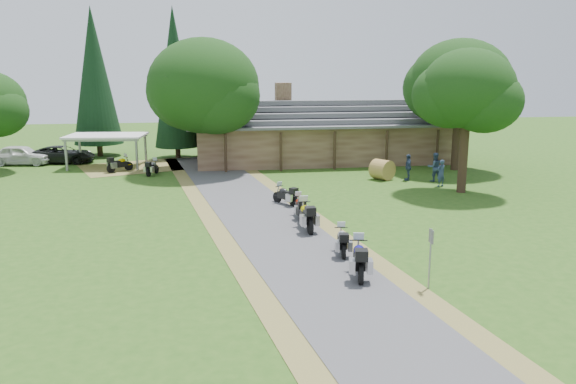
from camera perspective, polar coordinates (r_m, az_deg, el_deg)
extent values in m
plane|color=#2A5217|center=(22.00, 1.55, -6.89)|extent=(120.00, 120.00, 0.00)
plane|color=#404042|center=(25.69, -1.19, -4.05)|extent=(51.95, 51.95, 0.00)
imported|color=silver|center=(48.12, -25.49, 3.65)|extent=(3.29, 6.11, 1.94)
imported|color=black|center=(47.74, -21.97, 3.96)|extent=(2.81, 5.56, 2.05)
imported|color=navy|center=(36.65, 15.29, 2.10)|extent=(0.68, 0.59, 2.00)
imported|color=navy|center=(38.20, 14.67, 2.71)|extent=(0.65, 0.47, 2.24)
imported|color=navy|center=(38.17, 12.12, 2.70)|extent=(0.58, 0.68, 2.06)
cylinder|color=olive|center=(38.17, 9.55, 2.26)|extent=(1.78, 1.74, 1.35)
cone|color=black|center=(47.45, -11.40, 10.77)|extent=(3.65, 3.65, 12.27)
cone|color=black|center=(50.31, -19.01, 10.49)|extent=(4.04, 4.04, 12.38)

